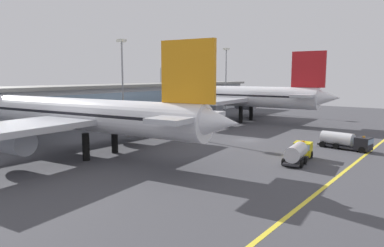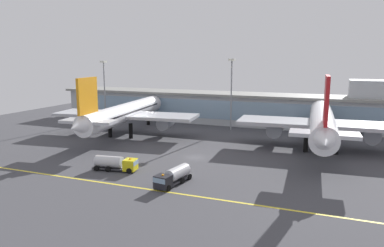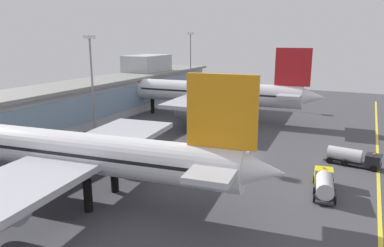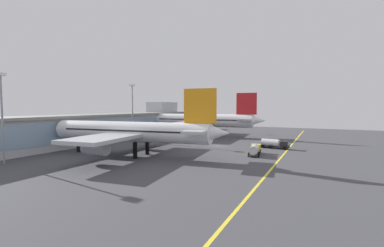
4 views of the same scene
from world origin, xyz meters
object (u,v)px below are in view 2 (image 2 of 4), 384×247
object	(u,v)px
airliner_near_right	(322,122)
baggage_tug_near	(173,176)
apron_light_mast_west	(104,81)
airliner_near_left	(125,113)
fuel_tanker_truck	(117,163)
apron_light_mast_centre	(231,83)

from	to	relation	value
airliner_near_right	baggage_tug_near	bearing A→B (deg)	143.81
baggage_tug_near	apron_light_mast_west	bearing A→B (deg)	-127.59
airliner_near_right	baggage_tug_near	world-z (taller)	airliner_near_right
airliner_near_left	baggage_tug_near	xyz separation A→B (m)	(30.33, -33.33, -4.98)
baggage_tug_near	apron_light_mast_west	distance (m)	75.52
fuel_tanker_truck	apron_light_mast_west	bearing A→B (deg)	118.61
airliner_near_left	apron_light_mast_centre	bearing A→B (deg)	-59.17
apron_light_mast_centre	airliner_near_right	bearing A→B (deg)	-31.53
baggage_tug_near	apron_light_mast_west	world-z (taller)	apron_light_mast_west
airliner_near_right	fuel_tanker_truck	bearing A→B (deg)	127.99
baggage_tug_near	airliner_near_left	bearing A→B (deg)	-128.87
airliner_near_left	apron_light_mast_centre	world-z (taller)	apron_light_mast_centre
airliner_near_left	fuel_tanker_truck	distance (m)	34.51
airliner_near_right	apron_light_mast_west	bearing A→B (deg)	73.13
apron_light_mast_west	airliner_near_right	bearing A→B (deg)	-13.31
airliner_near_left	apron_light_mast_west	xyz separation A→B (m)	(-21.00, 20.61, 7.62)
airliner_near_left	apron_light_mast_centre	distance (m)	33.71
fuel_tanker_truck	apron_light_mast_centre	xyz separation A→B (m)	(9.56, 49.79, 13.03)
baggage_tug_near	apron_light_mast_centre	distance (m)	54.95
airliner_near_right	apron_light_mast_west	size ratio (longest dim) A/B	2.68
airliner_near_left	fuel_tanker_truck	size ratio (longest dim) A/B	5.88
baggage_tug_near	apron_light_mast_centre	xyz separation A→B (m)	(-4.31, 53.21, 13.03)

